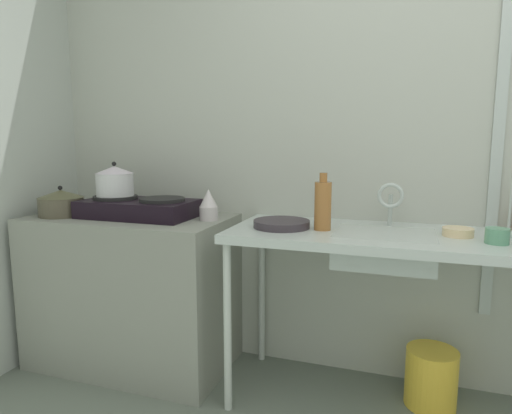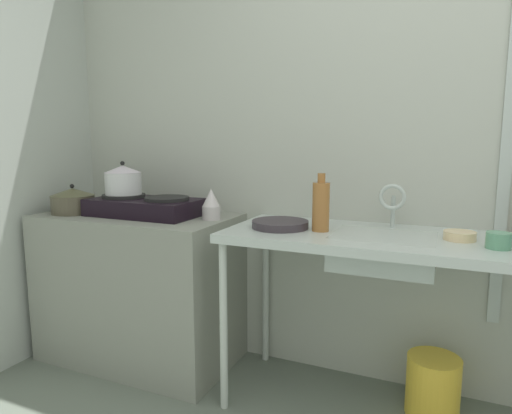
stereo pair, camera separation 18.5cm
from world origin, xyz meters
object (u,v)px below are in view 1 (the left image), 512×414
(pot_on_left_burner, at_px, (115,181))
(frying_pan, at_px, (282,224))
(bottle_by_sink, at_px, (323,205))
(cup_by_rack, at_px, (497,236))
(faucet, at_px, (390,198))
(stove, at_px, (139,208))
(small_bowl_on_drainboard, at_px, (458,232))
(pot_beside_stove, at_px, (61,203))
(percolator, at_px, (209,205))
(bucket_on_floor, at_px, (431,378))
(sink_basin, at_px, (384,249))

(pot_on_left_burner, bearing_deg, frying_pan, -2.01)
(bottle_by_sink, bearing_deg, cup_by_rack, -4.23)
(faucet, xyz_separation_m, cup_by_rack, (0.42, -0.23, -0.10))
(stove, relative_size, faucet, 2.85)
(cup_by_rack, height_order, small_bowl_on_drainboard, cup_by_rack)
(stove, xyz_separation_m, frying_pan, (0.80, -0.03, -0.03))
(pot_on_left_burner, height_order, cup_by_rack, pot_on_left_burner)
(pot_beside_stove, xyz_separation_m, frying_pan, (1.22, 0.07, -0.05))
(stove, height_order, percolator, percolator)
(bucket_on_floor, bearing_deg, pot_on_left_burner, -177.14)
(frying_pan, bearing_deg, percolator, 170.63)
(faucet, bearing_deg, cup_by_rack, -28.76)
(cup_by_rack, bearing_deg, pot_on_left_burner, 177.53)
(faucet, relative_size, frying_pan, 0.79)
(stove, relative_size, bucket_on_floor, 2.19)
(cup_by_rack, bearing_deg, small_bowl_on_drainboard, 141.82)
(sink_basin, bearing_deg, percolator, 177.58)
(pot_on_left_burner, height_order, bucket_on_floor, pot_on_left_burner)
(bottle_by_sink, distance_m, bucket_on_floor, 0.96)
(percolator, bearing_deg, small_bowl_on_drainboard, -0.50)
(pot_on_left_burner, relative_size, cup_by_rack, 2.24)
(pot_beside_stove, bearing_deg, percolator, 9.45)
(frying_pan, relative_size, cup_by_rack, 2.95)
(bottle_by_sink, bearing_deg, stove, 178.42)
(percolator, xyz_separation_m, bucket_on_floor, (1.10, 0.05, -0.77))
(pot_beside_stove, height_order, frying_pan, pot_beside_stove)
(faucet, distance_m, bucket_on_floor, 0.86)
(stove, xyz_separation_m, pot_on_left_burner, (-0.14, 0.00, 0.14))
(sink_basin, distance_m, small_bowl_on_drainboard, 0.31)
(stove, xyz_separation_m, small_bowl_on_drainboard, (1.56, 0.02, -0.03))
(stove, height_order, sink_basin, stove)
(bucket_on_floor, bearing_deg, small_bowl_on_drainboard, -41.86)
(faucet, xyz_separation_m, frying_pan, (-0.48, -0.18, -0.12))
(frying_pan, xyz_separation_m, bucket_on_floor, (0.70, 0.11, -0.71))
(pot_beside_stove, bearing_deg, small_bowl_on_drainboard, 3.61)
(pot_beside_stove, xyz_separation_m, percolator, (0.81, 0.13, 0.01))
(stove, distance_m, pot_beside_stove, 0.43)
(pot_on_left_burner, relative_size, small_bowl_on_drainboard, 1.59)
(stove, relative_size, sink_basin, 1.39)
(bucket_on_floor, bearing_deg, frying_pan, -170.65)
(pot_on_left_burner, height_order, sink_basin, pot_on_left_burner)
(pot_on_left_burner, xyz_separation_m, bucket_on_floor, (1.64, 0.08, -0.88))
(pot_on_left_burner, xyz_separation_m, faucet, (1.42, 0.15, -0.05))
(stove, height_order, cup_by_rack, stove)
(pot_on_left_burner, relative_size, percolator, 1.25)
(stove, xyz_separation_m, bucket_on_floor, (1.49, 0.08, -0.74))
(cup_by_rack, bearing_deg, pot_beside_stove, -179.40)
(sink_basin, xyz_separation_m, faucet, (0.01, 0.15, 0.21))
(stove, height_order, bucket_on_floor, stove)
(pot_on_left_burner, distance_m, percolator, 0.55)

